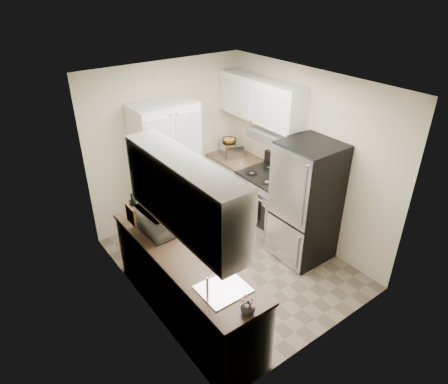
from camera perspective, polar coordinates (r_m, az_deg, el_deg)
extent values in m
plane|color=#7A6B56|center=(5.67, 1.06, -10.09)|extent=(3.20, 3.20, 0.00)
cube|color=beige|center=(6.19, -7.94, 6.74)|extent=(2.60, 0.04, 2.50)
cube|color=beige|center=(4.02, 15.34, -7.61)|extent=(2.60, 0.04, 2.50)
cube|color=beige|center=(4.40, -12.37, -3.67)|extent=(0.04, 3.20, 2.50)
cube|color=beige|center=(5.78, 11.50, 4.73)|extent=(0.04, 3.20, 2.50)
cube|color=white|center=(4.51, 1.36, 15.24)|extent=(2.60, 3.20, 0.04)
cube|color=white|center=(3.59, -5.74, -0.35)|extent=(0.33, 1.60, 0.70)
cube|color=white|center=(5.98, 5.18, 12.61)|extent=(0.33, 1.55, 0.58)
cube|color=#99999E|center=(5.77, 7.36, 7.95)|extent=(0.45, 0.76, 0.13)
cube|color=#B7B7BC|center=(3.92, -0.12, -13.69)|extent=(0.45, 0.40, 0.02)
cube|color=brown|center=(4.60, -13.19, -3.23)|extent=(0.02, 0.22, 0.22)
cube|color=white|center=(5.98, -8.10, 3.25)|extent=(0.90, 0.55, 2.00)
cube|color=white|center=(4.69, -5.48, -13.14)|extent=(0.60, 2.30, 0.88)
cube|color=brown|center=(4.40, -5.77, -8.71)|extent=(0.63, 2.33, 0.04)
cube|color=white|center=(6.71, 1.63, 1.26)|extent=(0.60, 0.80, 0.88)
cube|color=brown|center=(6.51, 1.68, 4.84)|extent=(0.63, 0.83, 0.04)
cube|color=#B7B7BC|center=(6.17, 6.05, -1.52)|extent=(0.64, 0.76, 0.90)
cube|color=black|center=(5.95, 6.29, 2.32)|extent=(0.66, 0.78, 0.03)
cube|color=black|center=(6.09, 8.37, 3.93)|extent=(0.06, 0.76, 0.22)
cube|color=tan|center=(5.82, 4.31, -2.36)|extent=(0.01, 0.16, 0.42)
cube|color=beige|center=(5.97, 2.82, -1.40)|extent=(0.01, 0.16, 0.42)
cube|color=#B7B7BC|center=(5.48, 11.62, -1.46)|extent=(0.70, 0.72, 1.70)
imported|color=silver|center=(4.67, -9.34, -4.01)|extent=(0.38, 0.54, 0.29)
cylinder|color=black|center=(4.91, -12.85, -2.26)|extent=(0.08, 0.08, 0.33)
imported|color=beige|center=(3.66, 3.43, -16.11)|extent=(0.17, 0.17, 0.14)
cube|color=#52913A|center=(5.11, -11.29, -0.71)|extent=(0.13, 0.25, 0.34)
cube|color=#A9AAAE|center=(6.53, 1.05, 6.16)|extent=(0.41, 0.46, 0.22)
cube|color=tan|center=(6.11, -1.95, -6.72)|extent=(0.50, 0.79, 0.01)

